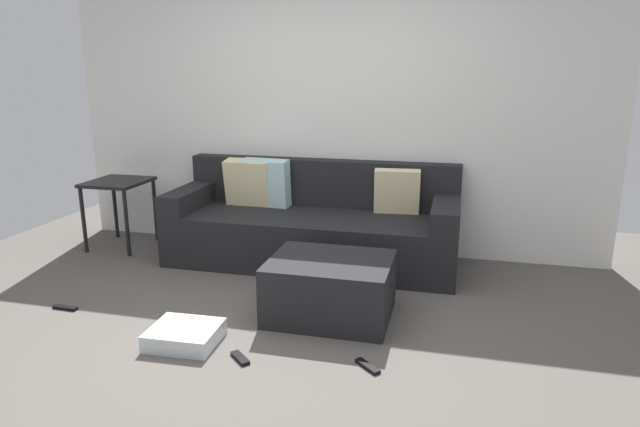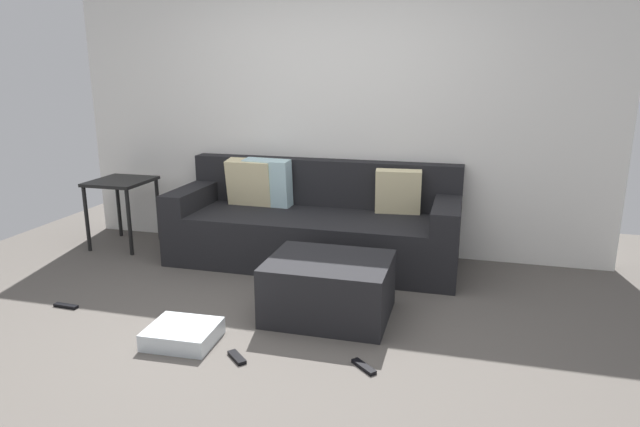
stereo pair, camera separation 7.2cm
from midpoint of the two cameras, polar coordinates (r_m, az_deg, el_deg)
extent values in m
plane|color=#544F49|center=(3.56, -6.42, -13.30)|extent=(6.45, 6.45, 0.00)
cube|color=silver|center=(5.12, 1.68, 10.32)|extent=(4.96, 0.10, 2.55)
cube|color=black|center=(4.85, -0.30, -2.59)|extent=(2.49, 0.89, 0.44)
cube|color=black|center=(5.08, 0.77, 3.22)|extent=(2.49, 0.17, 0.42)
cube|color=black|center=(5.18, -12.49, 1.73)|extent=(0.22, 0.89, 0.18)
cube|color=black|center=(4.61, 13.40, 0.07)|extent=(0.22, 0.89, 0.18)
cube|color=beige|center=(5.12, -6.75, 3.19)|extent=(0.43, 0.22, 0.44)
cube|color=silver|center=(5.06, -5.00, 3.16)|extent=(0.44, 0.22, 0.44)
cube|color=beige|center=(4.82, 8.47, 2.21)|extent=(0.40, 0.19, 0.40)
cube|color=black|center=(3.84, 1.47, -7.66)|extent=(0.83, 0.67, 0.41)
cube|color=silver|center=(3.64, -13.39, -11.97)|extent=(0.43, 0.38, 0.11)
cube|color=black|center=(5.56, -19.49, 3.14)|extent=(0.51, 0.55, 0.03)
cylinder|color=black|center=(5.56, -22.53, -0.55)|extent=(0.04, 0.04, 0.61)
cylinder|color=black|center=(5.31, -18.67, -0.90)|extent=(0.04, 0.04, 0.61)
cylinder|color=black|center=(5.95, -19.69, 0.66)|extent=(0.04, 0.04, 0.61)
cylinder|color=black|center=(5.71, -15.97, 0.38)|extent=(0.04, 0.04, 0.61)
cube|color=black|center=(3.30, 5.18, -15.43)|extent=(0.17, 0.16, 0.02)
cube|color=black|center=(3.41, -7.94, -14.45)|extent=(0.16, 0.15, 0.02)
cube|color=black|center=(4.41, -24.25, -8.67)|extent=(0.19, 0.05, 0.02)
camera|label=1|loc=(0.04, -89.51, 0.13)|focal=31.09mm
camera|label=2|loc=(0.04, 90.49, -0.13)|focal=31.09mm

